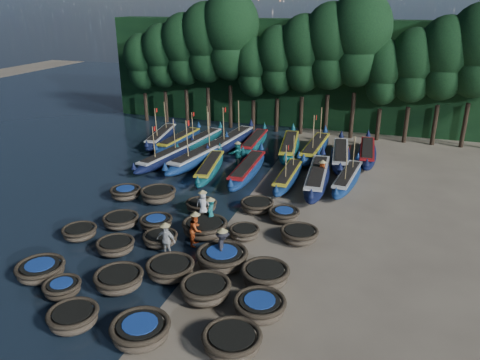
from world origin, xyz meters
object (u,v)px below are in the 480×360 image
(coracle_6, at_px, (119,280))
(fisherman_1, at_px, (211,213))
(coracle_4, at_px, (232,341))
(coracle_22, at_px, (201,206))
(coracle_15, at_px, (121,220))
(long_boat_2, at_px, (166,158))
(coracle_24, at_px, (284,215))
(long_boat_17, at_px, (367,153))
(coracle_13, at_px, (222,258))
(coracle_16, at_px, (156,222))
(long_boat_8, at_px, (347,179))
(long_boat_9, at_px, (161,137))
(fisherman_0, at_px, (203,204))
(coracle_8, at_px, (206,290))
(long_boat_11, at_px, (201,140))
(long_boat_12, at_px, (231,141))
(fisherman_6, at_px, (322,171))
(long_boat_10, at_px, (179,140))
(fisherman_5, at_px, (238,153))
(coracle_7, at_px, (170,269))
(coracle_23, at_px, (257,205))
(coracle_1, at_px, (62,288))
(long_boat_5, at_px, (247,169))
(long_boat_13, at_px, (254,142))
(coracle_12, at_px, (160,239))
(long_boat_4, at_px, (210,168))
(coracle_14, at_px, (265,275))
(coracle_18, at_px, (244,232))
(coracle_20, at_px, (126,193))
(coracle_5, at_px, (41,270))
(coracle_2, at_px, (73,317))
(long_boat_15, at_px, (315,148))
(coracle_9, at_px, (260,306))
(fisherman_4, at_px, (166,239))
(coracle_10, at_px, (80,232))
(coracle_11, at_px, (116,246))
(fisherman_2, at_px, (196,228))
(coracle_19, at_px, (299,235))
(long_boat_14, at_px, (289,147))
(fisherman_3, at_px, (223,246))
(coracle_3, at_px, (141,331))
(long_boat_7, at_px, (317,177))
(long_boat_6, at_px, (288,176))

(coracle_6, height_order, fisherman_1, fisherman_1)
(coracle_4, relative_size, coracle_22, 1.00)
(coracle_15, distance_m, long_boat_2, 10.47)
(coracle_24, relative_size, long_boat_17, 0.22)
(coracle_13, distance_m, coracle_16, 5.41)
(long_boat_8, relative_size, long_boat_17, 0.92)
(long_boat_9, distance_m, fisherman_0, 15.80)
(coracle_8, xyz_separation_m, long_boat_11, (-8.67, 20.10, 0.04))
(long_boat_12, xyz_separation_m, fisherman_6, (8.54, -5.75, 0.24))
(coracle_22, relative_size, long_boat_8, 0.29)
(long_boat_10, xyz_separation_m, fisherman_5, (6.19, -2.79, 0.36))
(coracle_7, distance_m, fisherman_1, 5.01)
(coracle_4, height_order, coracle_16, coracle_4)
(coracle_6, xyz_separation_m, coracle_23, (3.42, 9.46, -0.06))
(coracle_23, bearing_deg, coracle_1, -116.77)
(long_boat_5, xyz_separation_m, long_boat_13, (-1.48, 6.65, -0.04))
(fisherman_5, bearing_deg, long_boat_5, 67.24)
(coracle_12, relative_size, long_boat_4, 0.27)
(long_boat_2, bearing_deg, coracle_14, -39.84)
(coracle_6, distance_m, long_boat_4, 14.48)
(coracle_18, bearing_deg, coracle_20, 163.03)
(coracle_5, relative_size, long_boat_9, 0.32)
(coracle_6, distance_m, coracle_12, 3.99)
(coracle_14, xyz_separation_m, fisherman_0, (-5.18, 5.43, 0.38))
(coracle_2, xyz_separation_m, long_boat_10, (-6.30, 22.74, 0.09))
(coracle_5, distance_m, coracle_7, 5.78)
(long_boat_15, xyz_separation_m, fisherman_5, (-5.20, -3.90, 0.30))
(coracle_9, xyz_separation_m, fisherman_4, (-5.56, 3.01, 0.47))
(coracle_4, height_order, coracle_13, coracle_13)
(coracle_10, bearing_deg, coracle_8, -19.23)
(long_boat_11, height_order, fisherman_1, long_boat_11)
(fisherman_5, bearing_deg, coracle_11, 29.39)
(long_boat_15, bearing_deg, coracle_11, -107.55)
(coracle_10, xyz_separation_m, coracle_23, (7.83, 6.16, 0.01))
(coracle_12, bearing_deg, long_boat_13, 90.75)
(coracle_16, height_order, fisherman_2, fisherman_2)
(coracle_19, bearing_deg, coracle_23, 137.04)
(coracle_19, height_order, long_boat_9, long_boat_9)
(long_boat_15, bearing_deg, coracle_20, -125.85)
(coracle_7, relative_size, coracle_20, 1.13)
(long_boat_10, distance_m, long_boat_14, 9.38)
(coracle_7, height_order, coracle_14, coracle_14)
(coracle_16, xyz_separation_m, fisherman_6, (7.45, 9.74, 0.45))
(coracle_13, relative_size, fisherman_3, 1.37)
(coracle_11, xyz_separation_m, coracle_23, (5.22, 6.87, -0.01))
(coracle_2, height_order, long_boat_4, long_boat_4)
(coracle_3, xyz_separation_m, fisherman_5, (-2.94, 19.87, 0.41))
(long_boat_11, distance_m, fisherman_1, 15.46)
(long_boat_7, bearing_deg, long_boat_5, 174.32)
(long_boat_7, bearing_deg, long_boat_6, 179.71)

